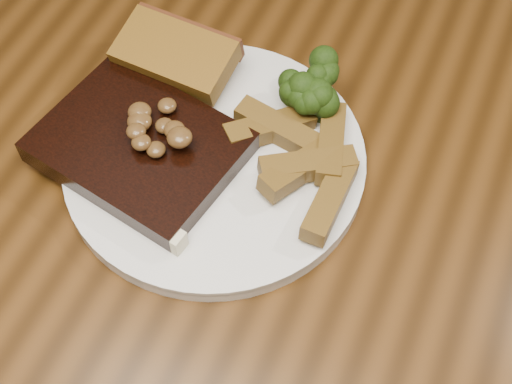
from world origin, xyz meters
TOP-DOWN VIEW (x-y plane):
  - dining_table at (0.00, 0.00)m, footprint 1.60×0.90m
  - plate at (-0.04, 0.03)m, footprint 0.28×0.28m
  - steak at (-0.10, 0.00)m, footprint 0.19×0.16m
  - steak_bone at (-0.10, -0.06)m, footprint 0.16×0.04m
  - mushroom_pile at (-0.08, 0.02)m, footprint 0.06×0.06m
  - garlic_bread at (-0.11, 0.10)m, footprint 0.11×0.07m
  - potato_wedges at (0.03, 0.04)m, footprint 0.11×0.11m
  - broccoli_cluster at (0.01, 0.11)m, footprint 0.08×0.08m

SIDE VIEW (x-z plane):
  - dining_table at x=0.00m, z-range 0.28..1.03m
  - plate at x=-0.04m, z-range 0.75..0.76m
  - steak_bone at x=-0.10m, z-range 0.76..0.78m
  - garlic_bread at x=-0.11m, z-range 0.76..0.79m
  - potato_wedges at x=0.03m, z-range 0.76..0.79m
  - steak at x=-0.10m, z-range 0.76..0.79m
  - broccoli_cluster at x=0.01m, z-range 0.76..0.80m
  - mushroom_pile at x=-0.08m, z-range 0.79..0.81m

